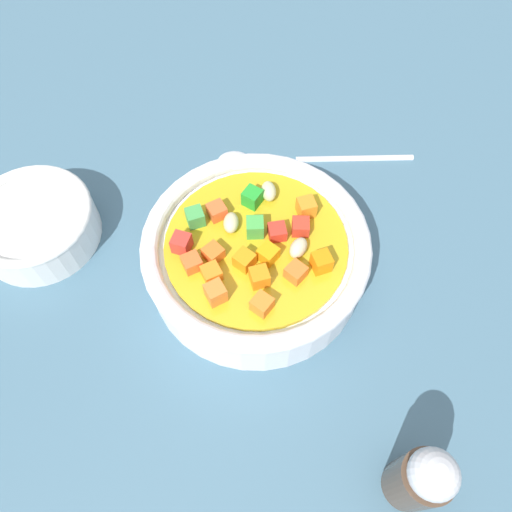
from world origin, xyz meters
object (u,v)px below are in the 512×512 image
Objects in this scene: spoon at (279,157)px; side_bowl_small at (35,224)px; pepper_shaker at (422,479)px; soup_bowl_main at (256,254)px.

spoon is 24.01cm from side_bowl_small.
pepper_shaker is at bearing 140.85° from side_bowl_small.
side_bowl_small is at bearing -39.15° from pepper_shaker.
side_bowl_small is (19.45, -5.12, -0.84)cm from soup_bowl_main.
soup_bowl_main is at bearing 165.26° from side_bowl_small.
spoon is 1.84× the size of side_bowl_small.
soup_bowl_main is 20.13cm from side_bowl_small.
pepper_shaker is (-5.99, 30.91, 3.51)cm from spoon.
side_bowl_small is 37.11cm from pepper_shaker.
spoon is at bearing -161.73° from side_bowl_small.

